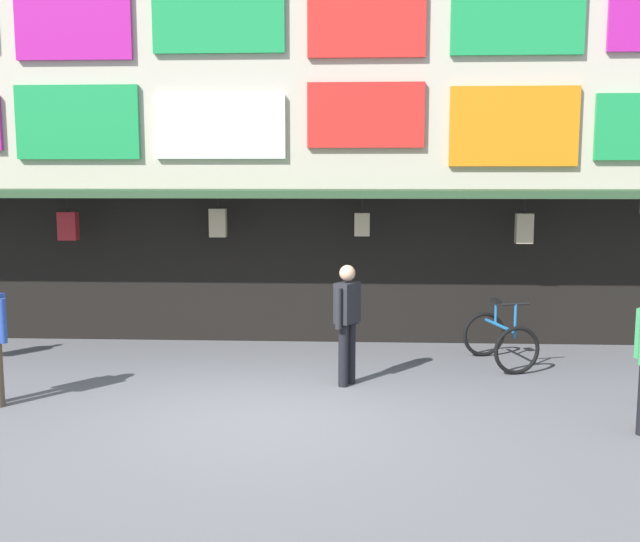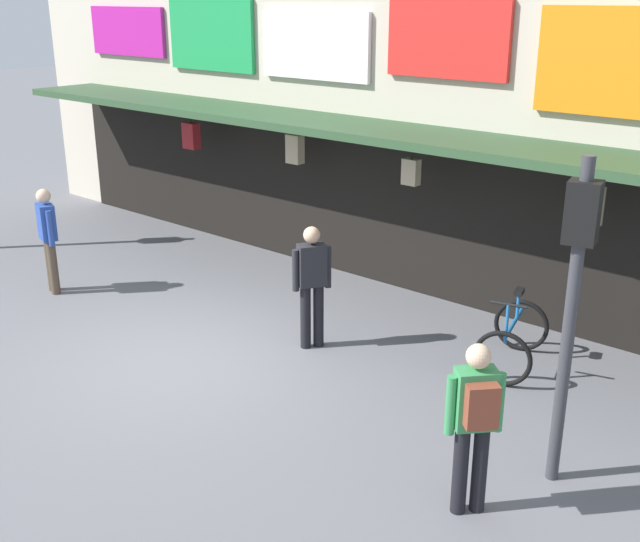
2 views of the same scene
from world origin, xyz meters
The scene contains 4 objects.
ground_plane centered at (0.00, 0.00, 0.00)m, with size 80.00×80.00×0.00m, color slate.
shopfront centered at (0.00, 4.57, 3.96)m, with size 18.00×2.60×8.00m.
bicycle_parked centered at (3.29, 2.53, 0.39)m, with size 1.00×1.31×1.05m.
pedestrian_in_black centered at (0.96, 1.36, 0.95)m, with size 0.38×0.46×1.68m.
Camera 1 is at (1.06, -8.45, 2.90)m, focal length 40.78 mm.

